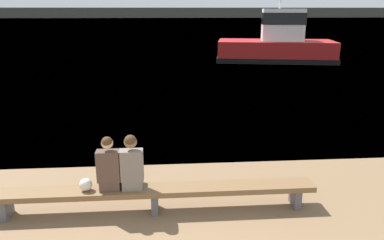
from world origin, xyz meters
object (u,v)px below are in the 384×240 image
Objects in this scene: bench_main at (154,192)px; tugboat_red at (277,45)px; person_left at (109,167)px; shopping_bag at (86,185)px; person_right at (132,165)px.

tugboat_red reaches higher than bench_main.
person_left is 0.12× the size of tugboat_red.
shopping_bag is at bearing -179.34° from bench_main.
bench_main is 25.39× the size of shopping_bag.
person_right is 0.12× the size of tugboat_red.
person_right is (0.39, -0.00, 0.03)m from person_left.
bench_main is at bearing -0.29° from person_left.
person_right is at bearing 179.66° from bench_main.
tugboat_red is at bearing 64.70° from shopping_bag.
person_left is 21.71m from tugboat_red.
shopping_bag is (-0.81, -0.02, -0.34)m from person_right.
shopping_bag is at bearing -178.87° from person_right.
person_left is at bearing 2.41° from shopping_bag.
tugboat_red reaches higher than shopping_bag.
person_right is 4.45× the size of shopping_bag.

